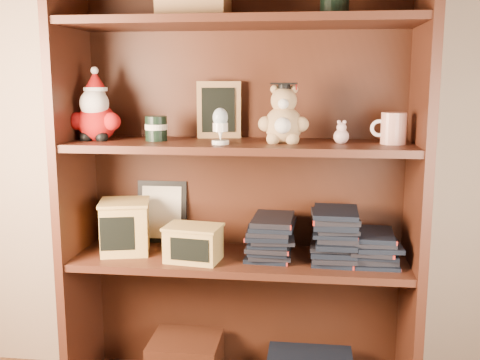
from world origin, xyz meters
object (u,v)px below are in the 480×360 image
object	(u,v)px
bookcase	(241,189)
grad_teddy_bear	(284,119)
teacher_mug	(393,128)
treats_box	(125,226)

from	to	relation	value
bookcase	grad_teddy_bear	bearing A→B (deg)	-21.01
teacher_mug	bookcase	bearing A→B (deg)	174.22
grad_teddy_bear	teacher_mug	distance (m)	0.35
grad_teddy_bear	treats_box	distance (m)	0.67
grad_teddy_bear	bookcase	bearing A→B (deg)	158.99
teacher_mug	grad_teddy_bear	bearing A→B (deg)	-179.01
grad_teddy_bear	treats_box	xyz separation A→B (m)	(-0.56, 0.01, -0.38)
bookcase	teacher_mug	world-z (taller)	bookcase
teacher_mug	treats_box	size ratio (longest dim) A/B	0.56
grad_teddy_bear	treats_box	world-z (taller)	grad_teddy_bear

